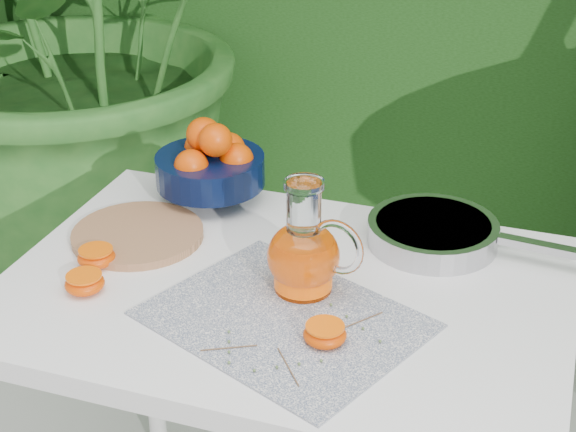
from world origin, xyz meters
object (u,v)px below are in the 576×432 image
(cutting_board, at_px, (138,234))
(juice_pitcher, at_px, (305,253))
(white_table, at_px, (284,324))
(fruit_bowl, at_px, (211,163))
(saute_pan, at_px, (435,232))

(cutting_board, bearing_deg, juice_pitcher, -11.69)
(white_table, relative_size, cutting_board, 3.91)
(white_table, xyz_separation_m, juice_pitcher, (0.04, -0.00, 0.16))
(fruit_bowl, relative_size, juice_pitcher, 1.39)
(cutting_board, bearing_deg, saute_pan, 16.77)
(white_table, height_order, juice_pitcher, juice_pitcher)
(cutting_board, xyz_separation_m, fruit_bowl, (0.07, 0.21, 0.07))
(white_table, height_order, cutting_board, cutting_board)
(white_table, distance_m, fruit_bowl, 0.41)
(white_table, bearing_deg, juice_pitcher, -6.16)
(fruit_bowl, distance_m, saute_pan, 0.48)
(cutting_board, bearing_deg, fruit_bowl, 71.17)
(cutting_board, height_order, saute_pan, saute_pan)
(fruit_bowl, bearing_deg, saute_pan, -4.73)
(white_table, bearing_deg, cutting_board, 167.67)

